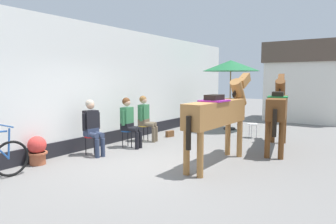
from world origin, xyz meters
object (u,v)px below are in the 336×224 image
cafe_parasol (231,66)px  spare_stool_white (253,125)px  seated_visitor_middle (129,120)px  flower_planter_near (37,150)px  seated_visitor_far (145,116)px  saddled_horse_far (278,107)px  saddled_horse_near (219,113)px  seated_visitor_near (92,124)px  satchel_bag (170,134)px

cafe_parasol → spare_stool_white: (1.26, -1.11, -1.96)m
seated_visitor_middle → flower_planter_near: seated_visitor_middle is taller
seated_visitor_far → saddled_horse_far: bearing=18.3°
saddled_horse_near → saddled_horse_far: same height
cafe_parasol → seated_visitor_far: bearing=-110.2°
saddled_horse_far → spare_stool_white: size_ratio=6.44×
spare_stool_white → seated_visitor_near: bearing=-119.9°
saddled_horse_near → satchel_bag: bearing=143.2°
seated_visitor_near → flower_planter_near: (-0.37, -1.27, -0.44)m
flower_planter_near → satchel_bag: 4.38m
flower_planter_near → seated_visitor_middle: bearing=77.1°
seated_visitor_near → saddled_horse_near: (2.91, 1.07, 0.38)m
saddled_horse_near → satchel_bag: (-2.66, 1.99, -1.06)m
saddled_horse_near → flower_planter_near: (-3.29, -2.35, -0.82)m
seated_visitor_middle → saddled_horse_far: size_ratio=0.47×
seated_visitor_middle → seated_visitor_far: (-0.17, 0.94, 0.00)m
saddled_horse_near → seated_visitor_middle: bearing=178.4°
seated_visitor_middle → seated_visitor_far: 0.96m
flower_planter_near → seated_visitor_far: bearing=83.4°
saddled_horse_near → cafe_parasol: bearing=109.9°
seated_visitor_middle → spare_stool_white: seated_visitor_middle is taller
spare_stool_white → seated_visitor_middle: bearing=-125.7°
seated_visitor_near → seated_visitor_middle: (0.18, 1.15, 0.00)m
seated_visitor_far → saddled_horse_far: size_ratio=0.47×
seated_visitor_near → seated_visitor_middle: 1.16m
seated_visitor_near → cafe_parasol: bearing=76.9°
cafe_parasol → spare_stool_white: size_ratio=5.61×
seated_visitor_middle → satchel_bag: seated_visitor_middle is taller
saddled_horse_near → saddled_horse_far: bearing=72.4°
saddled_horse_near → flower_planter_near: 4.12m
saddled_horse_near → spare_stool_white: bearing=96.2°
seated_visitor_near → saddled_horse_far: saddled_horse_far is taller
saddled_horse_far → satchel_bag: 3.53m
flower_planter_near → spare_stool_white: size_ratio=1.39×
satchel_bag → seated_visitor_far: bearing=-179.8°
spare_stool_white → satchel_bag: size_ratio=1.64×
seated_visitor_near → satchel_bag: bearing=85.2°
seated_visitor_near → spare_stool_white: size_ratio=3.02×
seated_visitor_middle → saddled_horse_far: 4.06m
spare_stool_white → cafe_parasol: bearing=138.6°
flower_planter_near → spare_stool_white: flower_planter_near is taller
cafe_parasol → seated_visitor_near: bearing=-103.1°
seated_visitor_middle → satchel_bag: size_ratio=4.96×
flower_planter_near → satchel_bag: size_ratio=2.29×
seated_visitor_far → saddled_horse_near: bearing=-19.4°
seated_visitor_far → spare_stool_white: seated_visitor_far is taller
seated_visitor_far → flower_planter_near: (-0.39, -3.37, -0.44)m
flower_planter_near → cafe_parasol: (1.66, 6.83, 2.03)m
spare_stool_white → seated_visitor_far: bearing=-137.2°
seated_visitor_near → saddled_horse_near: size_ratio=0.46×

